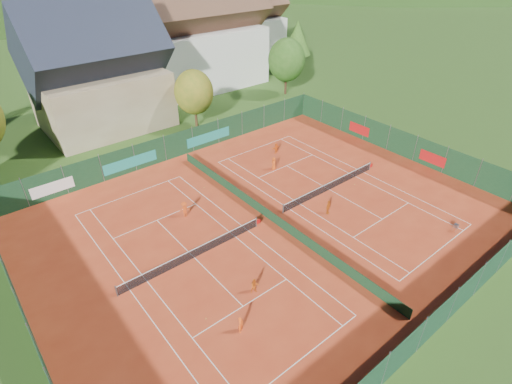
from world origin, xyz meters
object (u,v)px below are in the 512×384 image
at_px(ball_hopper, 456,226).
at_px(player_left_far, 185,209).
at_px(player_left_near, 241,325).
at_px(player_right_far_a, 274,163).
at_px(player_left_mid, 255,286).
at_px(player_right_far_b, 276,148).
at_px(chalet, 98,76).
at_px(hotel_block_b, 239,27).
at_px(player_right_near, 328,207).
at_px(hotel_block_a, 200,40).

relative_size(ball_hopper, player_left_far, 0.51).
bearing_deg(player_left_near, ball_hopper, -40.42).
distance_m(player_left_far, player_right_far_a, 12.12).
xyz_separation_m(player_left_near, player_left_mid, (2.82, 2.06, -0.02)).
bearing_deg(player_right_far_a, ball_hopper, 73.59).
xyz_separation_m(player_left_mid, player_right_far_b, (15.67, 15.38, -0.01)).
relative_size(player_left_near, player_left_far, 0.84).
relative_size(chalet, player_left_far, 10.42).
height_order(chalet, player_left_far, chalet).
bearing_deg(player_left_mid, hotel_block_b, 76.38).
distance_m(player_left_near, player_right_near, 15.13).
xyz_separation_m(hotel_block_b, player_right_near, (-25.20, -46.63, -5.92)).
bearing_deg(player_right_far_b, hotel_block_a, -108.96).
bearing_deg(player_left_far, hotel_block_b, -111.47).
distance_m(chalet, player_right_far_b, 24.57).
xyz_separation_m(chalet, player_right_far_a, (9.38, -23.25, -5.90)).
relative_size(hotel_block_a, player_right_far_b, 17.23).
xyz_separation_m(hotel_block_b, player_right_far_b, (-20.87, -34.51, -5.99)).
relative_size(ball_hopper, player_right_far_a, 0.55).
height_order(hotel_block_a, ball_hopper, hotel_block_a).
xyz_separation_m(chalet, player_right_near, (7.80, -32.63, -5.92)).
distance_m(hotel_block_b, player_right_far_a, 44.50).
bearing_deg(player_right_far_a, hotel_block_a, -140.32).
height_order(hotel_block_a, hotel_block_b, hotel_block_a).
relative_size(hotel_block_a, player_left_mid, 17.08).
distance_m(player_left_near, player_right_far_b, 25.42).
relative_size(player_left_near, player_right_far_a, 0.90).
xyz_separation_m(chalet, ball_hopper, (14.48, -41.40, -6.07)).
xyz_separation_m(player_right_far_a, player_right_far_b, (2.75, 2.74, -0.10)).
bearing_deg(chalet, player_left_near, -99.51).
distance_m(chalet, player_right_near, 34.07).
bearing_deg(player_left_far, chalet, -74.94).
bearing_deg(hotel_block_a, player_left_near, -119.99).
distance_m(ball_hopper, player_right_far_b, 21.02).
bearing_deg(player_right_far_b, chalet, -63.82).
relative_size(player_right_far_a, player_right_far_b, 1.15).
xyz_separation_m(player_left_near, player_right_far_b, (18.49, 17.44, -0.03)).
relative_size(chalet, player_right_near, 11.55).
height_order(hotel_block_b, player_right_near, hotel_block_b).
distance_m(player_left_mid, player_right_far_b, 21.95).
bearing_deg(hotel_block_a, player_left_far, -125.24).
distance_m(player_left_near, player_right_far_a, 21.53).
bearing_deg(player_right_far_a, player_left_mid, 12.26).
xyz_separation_m(ball_hopper, player_left_mid, (-18.02, 5.51, 0.08)).
distance_m(chalet, player_left_near, 38.93).
bearing_deg(player_right_far_b, player_right_far_a, 40.48).
bearing_deg(chalet, hotel_block_b, 22.99).
xyz_separation_m(player_left_near, player_right_near, (14.16, 5.32, 0.05)).
bearing_deg(player_right_far_b, player_right_near, 65.92).
bearing_deg(player_left_far, player_right_far_a, -152.11).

